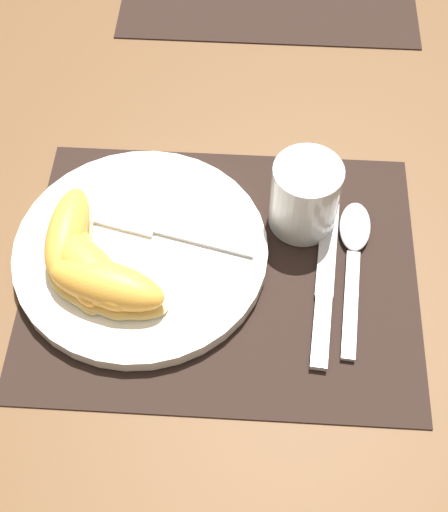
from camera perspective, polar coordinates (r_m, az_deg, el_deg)
The scene contains 11 objects.
ground_plane at distance 0.75m, azimuth -0.20°, elevation -1.24°, with size 3.00×3.00×0.00m, color brown.
placemat at distance 0.75m, azimuth -0.20°, elevation -1.16°, with size 0.41×0.32×0.00m.
plate at distance 0.76m, azimuth -6.65°, elevation 0.36°, with size 0.27×0.27×0.02m.
juice_glass at distance 0.76m, azimuth 6.45°, elevation 4.55°, with size 0.07×0.07×0.08m.
knife at distance 0.74m, azimuth 8.05°, elevation -2.31°, with size 0.03×0.20×0.01m.
spoon at distance 0.77m, azimuth 10.36°, elevation 0.77°, with size 0.04×0.19×0.01m.
fork at distance 0.76m, azimuth -4.95°, elevation 2.15°, with size 0.18×0.06×0.00m.
citrus_wedge_0 at distance 0.75m, azimuth -12.38°, elevation 1.77°, with size 0.05×0.12×0.04m.
citrus_wedge_1 at distance 0.74m, azimuth -11.73°, elevation -0.08°, with size 0.10×0.14×0.03m.
citrus_wedge_2 at distance 0.72m, azimuth -10.72°, elevation -1.16°, with size 0.12×0.12×0.04m.
citrus_wedge_3 at distance 0.71m, azimuth -9.37°, elevation -2.36°, with size 0.13×0.08×0.04m.
Camera 1 is at (0.03, -0.40, 0.64)m, focal length 50.00 mm.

